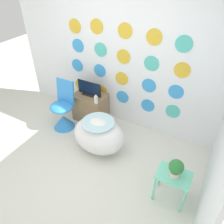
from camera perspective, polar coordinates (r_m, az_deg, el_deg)
The scene contains 9 objects.
ground_plane at distance 3.37m, azimuth -10.99°, elevation -17.87°, with size 12.00×12.00×0.00m, color silver.
wall_back_dotted at distance 3.73m, azimuth 3.35°, elevation 14.05°, with size 4.38×0.05×2.60m.
bathtub at distance 3.57m, azimuth -3.49°, elevation -6.08°, with size 0.87×0.63×0.60m.
chair at distance 4.13m, azimuth -12.64°, elevation -0.47°, with size 0.42×0.42×0.92m.
tv_cabinet at distance 4.27m, azimuth -5.65°, elevation 1.39°, with size 0.59×0.43×0.55m.
tv at distance 4.06m, azimuth -5.95°, elevation 5.95°, with size 0.49×0.12×0.27m.
vase at distance 3.85m, azimuth -4.22°, elevation 3.28°, with size 0.07×0.07×0.15m.
side_table at distance 2.99m, azimuth 15.62°, elevation -16.75°, with size 0.42×0.31×0.48m.
potted_plant_left at distance 2.81m, azimuth 16.39°, elevation -13.86°, with size 0.18×0.18×0.24m.
Camera 1 is at (1.46, -1.41, 2.70)m, focal length 35.00 mm.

